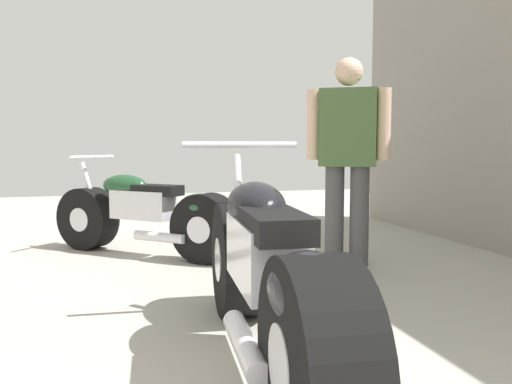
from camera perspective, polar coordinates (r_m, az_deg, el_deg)
name	(u,v)px	position (r m, az deg, el deg)	size (l,w,h in m)	color
ground_plane	(234,317)	(3.11, -2.33, -13.29)	(15.68, 15.68, 0.00)	#A8A399
motorcycle_maroon_cruiser	(267,278)	(2.30, 1.14, -9.18)	(0.63, 2.15, 1.00)	black
motorcycle_black_naked	(146,215)	(4.79, -11.72, -2.45)	(1.56, 1.43, 0.88)	black
mechanic_in_blue	(348,149)	(4.35, 9.83, 4.56)	(0.64, 0.43, 1.67)	#4C4C4C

